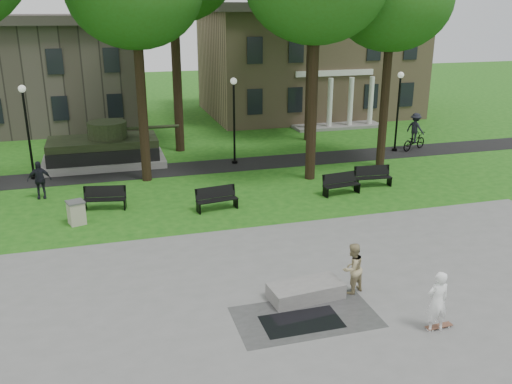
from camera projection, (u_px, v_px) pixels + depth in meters
ground at (305, 256)px, 18.95m from camera, size 120.00×120.00×0.00m
plaza at (372, 334)px, 14.39m from camera, size 22.00×16.00×0.02m
footpath at (227, 165)px, 29.86m from camera, size 44.00×2.60×0.01m
building_right at (307, 59)px, 43.82m from camera, size 17.00×12.00×8.60m
building_left at (32, 76)px, 39.03m from camera, size 15.00×10.00×7.20m
tree_3 at (392, 0)px, 26.91m from camera, size 6.00×6.00×11.19m
lamp_left at (27, 125)px, 26.63m from camera, size 0.36×0.36×4.73m
lamp_mid at (234, 114)px, 29.37m from camera, size 0.36×0.36×4.73m
lamp_right at (398, 105)px, 31.98m from camera, size 0.36×0.36×4.73m
tank_monument at (104, 150)px, 29.72m from camera, size 7.45×3.40×2.40m
puddle at (302, 322)px, 14.94m from camera, size 2.20×1.20×0.00m
concrete_block at (306, 291)px, 16.12m from camera, size 2.28×1.20×0.45m
skateboard at (439, 327)px, 14.64m from camera, size 0.79×0.24×0.07m
skateboarder at (437, 302)px, 14.28m from camera, size 0.64×0.42×1.74m
friend_watching at (352, 268)px, 16.26m from camera, size 0.95×0.86×1.59m
pedestrian_walker at (39, 180)px, 24.46m from camera, size 1.03×0.44×1.74m
cyclist at (415, 135)px, 32.85m from camera, size 2.19×1.51×2.27m
park_bench_0 at (104, 197)px, 23.25m from camera, size 1.85×0.85×1.00m
park_bench_1 at (217, 198)px, 23.19m from camera, size 1.85×0.78×1.00m
park_bench_2 at (341, 183)px, 25.12m from camera, size 1.84×0.75×1.00m
park_bench_3 at (372, 176)px, 26.25m from camera, size 1.83×0.67×1.00m
trash_bin at (76, 212)px, 21.63m from camera, size 0.82×0.82×0.96m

